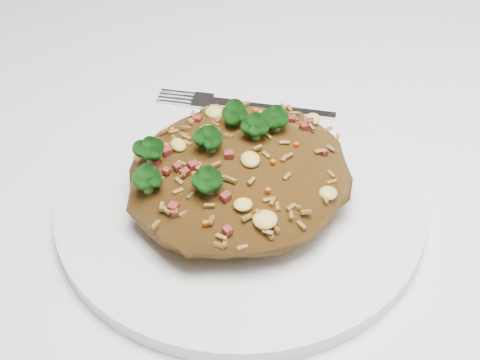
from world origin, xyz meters
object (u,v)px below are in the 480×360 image
object	(u,v)px
dining_table	(175,268)
fried_rice	(239,166)
plate	(240,200)
fork	(254,107)

from	to	relation	value
dining_table	fried_rice	xyz separation A→B (m)	(0.04, -0.05, 0.13)
dining_table	plate	size ratio (longest dim) A/B	4.20
dining_table	fried_rice	world-z (taller)	fried_rice
fork	plate	bearing A→B (deg)	-85.47
plate	fried_rice	bearing A→B (deg)	129.76
plate	fork	world-z (taller)	fork
plate	fried_rice	size ratio (longest dim) A/B	1.63
dining_table	plate	xyz separation A→B (m)	(0.04, -0.05, 0.10)
fried_rice	fork	xyz separation A→B (m)	(0.08, 0.08, -0.03)
plate	fork	xyz separation A→B (m)	(0.08, 0.08, 0.01)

